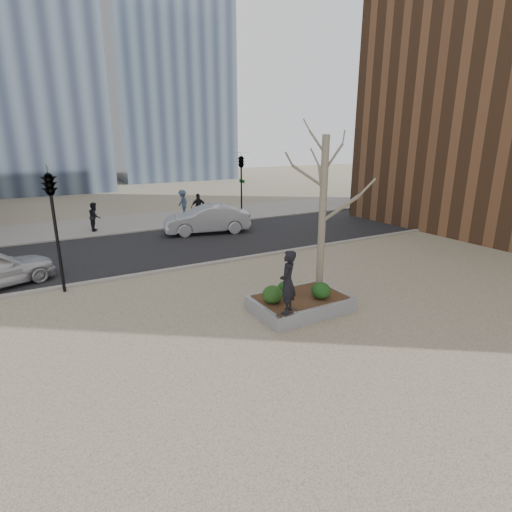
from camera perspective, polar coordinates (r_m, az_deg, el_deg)
ground at (r=12.66m, az=2.53°, el=-8.65°), size 120.00×120.00×0.00m
street at (r=21.30m, az=-11.87°, el=1.51°), size 60.00×8.00×0.02m
far_sidewalk at (r=27.90m, az=-16.36°, el=4.69°), size 60.00×6.00×0.02m
planter at (r=13.08m, az=6.28°, el=-6.80°), size 3.00×2.00×0.45m
planter_mulch at (r=12.98m, az=6.32°, el=-5.81°), size 2.70×1.70×0.04m
sycamore_tree at (r=12.98m, az=9.63°, el=9.24°), size 2.80×2.80×6.60m
shrub_left at (r=12.32m, az=2.40°, el=-5.50°), size 0.64×0.64×0.55m
shrub_middle at (r=13.02m, az=4.22°, el=-4.57°), size 0.51×0.51×0.44m
shrub_right at (r=12.81m, az=9.26°, el=-4.89°), size 0.61×0.61×0.52m
skateboard at (r=11.73m, az=4.44°, el=-8.16°), size 0.80×0.43×0.08m
skateboarder at (r=11.37m, az=4.54°, el=-3.74°), size 0.79×0.79×1.85m
car_silver at (r=23.63m, az=-7.01°, el=5.24°), size 5.18×2.76×1.62m
car_third at (r=30.88m, az=18.64°, el=6.77°), size 4.58×2.52×1.26m
pedestrian_a at (r=25.90m, az=-22.03°, el=5.24°), size 0.85×0.97×1.71m
pedestrian_b at (r=29.41m, az=-10.43°, el=7.51°), size 0.77×1.24×1.85m
pedestrian_c at (r=27.46m, az=-8.20°, el=6.95°), size 1.09×0.54×1.81m
traffic_light_near at (r=15.62m, az=-26.66°, el=3.17°), size 0.60×2.48×4.50m
traffic_light_far at (r=27.55m, az=-2.10°, el=9.91°), size 0.60×2.48×4.50m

